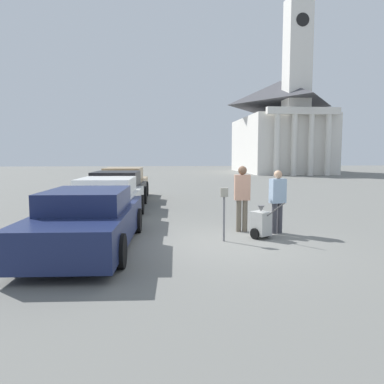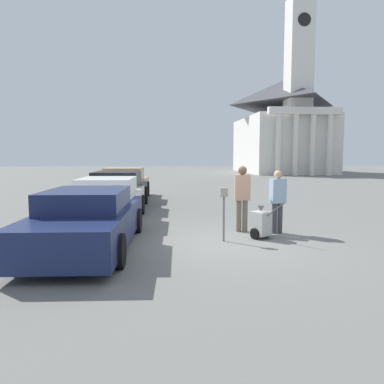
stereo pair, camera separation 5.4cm
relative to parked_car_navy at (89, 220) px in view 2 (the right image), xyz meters
The scene contains 10 objects.
ground_plane 3.15m from the parked_car_navy, ahead, with size 120.00×120.00×0.00m, color slate.
parked_car_navy is the anchor object (origin of this frame).
parked_car_white 3.25m from the parked_car_navy, 90.00° to the left, with size 2.14×4.98×1.41m.
parked_car_black 6.10m from the parked_car_navy, 90.00° to the left, with size 2.20×4.98×1.47m.
parked_car_tan 9.15m from the parked_car_navy, 90.00° to the left, with size 2.18×4.97×1.51m.
parking_meter 3.20m from the parked_car_navy, ahead, with size 0.18×0.09×1.32m.
person_worker 4.15m from the parked_car_navy, 20.81° to the left, with size 0.44×0.25×1.81m.
person_supervisor 4.92m from the parked_car_navy, 13.78° to the left, with size 0.46×0.32×1.70m.
equipment_cart 4.21m from the parked_car_navy, ahead, with size 0.67×0.95×1.00m.
church 38.64m from the parked_car_navy, 65.16° to the left, with size 8.99×14.36×23.94m.
Camera 2 is at (-1.47, -8.72, 2.13)m, focal length 35.00 mm.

